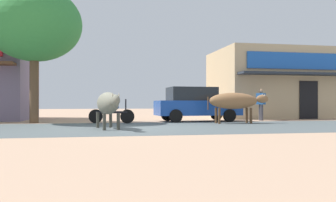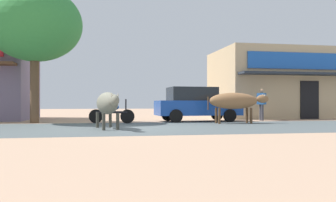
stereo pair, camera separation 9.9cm
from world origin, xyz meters
The scene contains 9 objects.
ground centered at (0.00, 0.00, 0.00)m, with size 80.00×80.00×0.00m, color tan.
asphalt_road centered at (0.00, 0.00, 0.00)m, with size 72.00×6.31×0.00m, color #505A5C.
storefront_right_club centered at (9.41, 7.50, 2.05)m, with size 6.73×6.03×4.10m.
roadside_tree centered at (-3.82, 3.68, 4.37)m, with size 4.14×4.14×6.05m.
parked_hatchback_car centered at (3.56, 3.72, 0.84)m, with size 4.08×1.98×1.64m.
parked_motorcycle centered at (-0.45, 2.83, 0.47)m, with size 1.97×0.57×1.05m.
cow_near_brown centered at (-0.69, -0.44, 0.87)m, with size 0.99×2.51×1.26m.
cow_far_dark centered at (4.81, 1.85, 0.97)m, with size 2.79×0.77×1.34m.
pedestrian_by_shop centered at (7.01, 3.87, 0.94)m, with size 0.44×0.61×1.60m.
Camera 1 is at (-0.91, -12.56, 0.90)m, focal length 37.39 mm.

